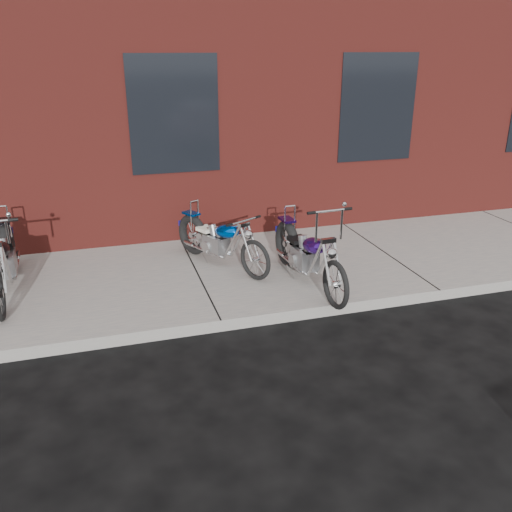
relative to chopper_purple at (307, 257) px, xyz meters
name	(u,v)px	position (x,y,z in m)	size (l,w,h in m)	color
ground	(221,332)	(-1.38, -0.74, -0.54)	(120.00, 120.00, 0.00)	black
sidewalk	(198,278)	(-1.38, 0.76, -0.46)	(22.00, 3.00, 0.15)	gray
building_brick	(137,8)	(-1.38, 7.26, 3.46)	(22.00, 10.00, 8.00)	maroon
chopper_purple	(307,257)	(0.00, 0.00, 0.00)	(0.52, 2.15, 1.20)	black
chopper_blue	(220,242)	(-0.99, 0.98, -0.03)	(1.01, 1.81, 0.87)	black
chopper_third	(3,262)	(-3.91, 0.89, 0.02)	(0.56, 2.28, 1.16)	black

